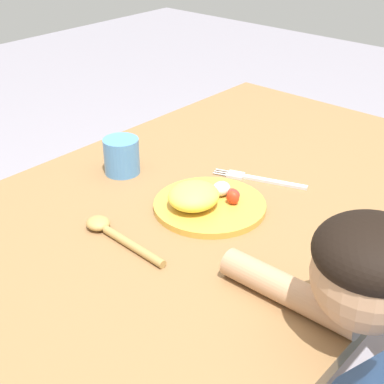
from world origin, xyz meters
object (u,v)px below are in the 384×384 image
Objects in this scene: spoon at (113,233)px; drinking_cup at (122,156)px; plate at (205,201)px; fork at (258,179)px.

drinking_cup is at bearing -43.01° from spoon.
plate is 0.19m from spoon.
plate is at bearing 68.42° from fork.
drinking_cup is (0.19, 0.18, 0.03)m from spoon.
drinking_cup is (0.00, 0.24, 0.02)m from plate.
spoon is 0.26m from drinking_cup.
plate reaches higher than spoon.
drinking_cup reaches higher than plate.
drinking_cup is (-0.17, 0.25, 0.04)m from fork.
drinking_cup is at bearing 89.12° from plate.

